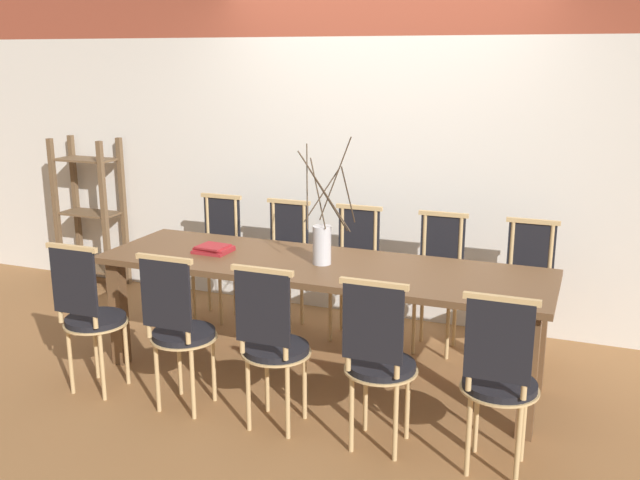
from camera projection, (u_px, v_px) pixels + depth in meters
ground_plane at (320, 375)px, 4.64m from camera, size 16.00×16.00×0.00m
wall_rear at (380, 113)px, 5.35m from camera, size 12.00×0.06×3.20m
dining_table at (320, 278)px, 4.47m from camera, size 2.85×0.83×0.76m
chair_near_leftend at (89, 312)px, 4.28m from camera, size 0.39×0.39×0.97m
chair_near_left at (179, 326)px, 4.06m from camera, size 0.39×0.39×0.97m
chair_near_center at (272, 341)px, 3.85m from camera, size 0.39×0.39×0.97m
chair_near_right at (378, 358)px, 3.64m from camera, size 0.39×0.39×0.97m
chair_near_rightend at (499, 377)px, 3.42m from camera, size 0.39×0.39×0.97m
chair_far_leftend at (216, 252)px, 5.57m from camera, size 0.39×0.39×0.97m
chair_far_left at (284, 260)px, 5.37m from camera, size 0.39×0.39×0.97m
chair_far_center at (354, 268)px, 5.17m from camera, size 0.39×0.39×0.97m
chair_far_right at (438, 277)px, 4.95m from camera, size 0.39×0.39×0.97m
chair_far_rightend at (527, 287)px, 4.74m from camera, size 0.39×0.39×0.97m
vase_centerpiece at (322, 242)px, 4.40m from camera, size 0.36×0.39×0.79m
book_stack at (213, 249)px, 4.69m from camera, size 0.24×0.21×0.05m
shelving_rack at (90, 214)px, 6.30m from camera, size 0.56×0.31×1.33m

